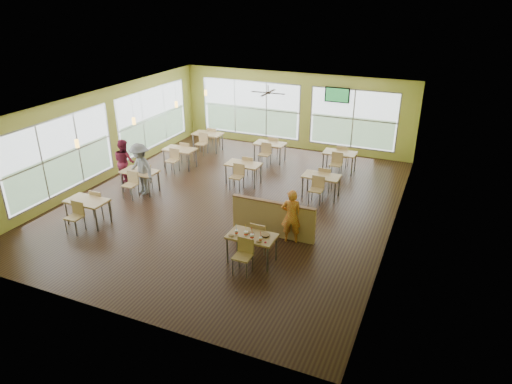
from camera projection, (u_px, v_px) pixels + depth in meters
room at (232, 155)px, 14.12m from camera, size 12.00×12.04×3.20m
window_bays at (205, 125)px, 17.70m from camera, size 9.24×10.24×2.38m
main_table at (252, 240)px, 11.27m from camera, size 1.22×1.52×0.87m
half_wall_divider at (273, 219)px, 12.53m from camera, size 2.40×0.14×1.04m
dining_tables at (227, 162)px, 16.33m from camera, size 6.92×8.72×0.87m
pendant_lights at (155, 113)px, 15.49m from camera, size 0.11×7.31×0.86m
ceiling_fan at (268, 93)px, 16.08m from camera, size 1.25×1.25×0.29m
tv_backwall at (337, 95)px, 18.06m from camera, size 1.00×0.07×0.60m
man_plaid at (291, 216)px, 12.15m from camera, size 0.63×0.49×1.52m
patron_maroon at (124, 161)px, 15.87m from camera, size 0.93×0.82×1.60m
patron_grey at (140, 169)px, 14.99m from camera, size 1.28×0.96×1.76m
cup_blue at (236, 232)px, 11.23m from camera, size 0.09×0.09×0.33m
cup_yellow at (246, 234)px, 11.15m from camera, size 0.10×0.10×0.37m
cup_red_near at (252, 237)px, 11.01m from camera, size 0.11×0.11×0.38m
cup_red_far at (261, 239)px, 10.93m from camera, size 0.08×0.08×0.30m
food_basket at (265, 235)px, 11.17m from camera, size 0.23×0.23×0.05m
ketchup_cup at (265, 242)px, 10.89m from camera, size 0.06×0.06×0.02m
wrapper_left at (231, 235)px, 11.18m from camera, size 0.18×0.17×0.04m
wrapper_mid at (251, 233)px, 11.30m from camera, size 0.23×0.22×0.05m
wrapper_right at (259, 241)px, 10.93m from camera, size 0.14×0.13×0.03m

